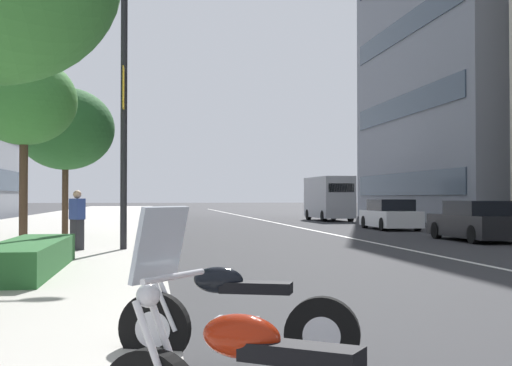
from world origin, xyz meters
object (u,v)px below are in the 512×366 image
car_approaching_light (477,222)px  street_lamp_with_banners (137,65)px  motorcycle_mid_row (234,321)px  street_tree_mid_sidewalk (66,129)px  car_following_behind (390,215)px  street_tree_far_plaza (24,101)px  delivery_van_ahead (329,198)px  pedestrian_on_plaza (77,220)px

car_approaching_light → street_lamp_with_banners: street_lamp_with_banners is taller
motorcycle_mid_row → street_lamp_with_banners: 13.86m
car_approaching_light → street_tree_mid_sidewalk: 14.86m
car_following_behind → street_tree_far_plaza: size_ratio=0.93×
street_tree_mid_sidewalk → delivery_van_ahead: bearing=-36.0°
car_approaching_light → pedestrian_on_plaza: 14.04m
car_following_behind → street_lamp_with_banners: 18.25m
delivery_van_ahead → pedestrian_on_plaza: delivery_van_ahead is taller
car_following_behind → street_tree_far_plaza: bearing=134.6°
street_tree_mid_sidewalk → motorcycle_mid_row: bearing=-168.9°
street_lamp_with_banners → pedestrian_on_plaza: street_lamp_with_banners is taller
car_approaching_light → pedestrian_on_plaza: size_ratio=2.90×
car_following_behind → street_tree_mid_sidewalk: size_ratio=0.90×
delivery_van_ahead → car_approaching_light: bearing=178.0°
car_following_behind → pedestrian_on_plaza: size_ratio=2.97×
car_approaching_light → street_tree_mid_sidewalk: (1.80, 14.39, 3.27)m
car_following_behind → street_lamp_with_banners: street_lamp_with_banners is taller
motorcycle_mid_row → street_tree_far_plaza: (12.59, 4.01, 3.61)m
car_approaching_light → car_following_behind: (9.05, 0.03, 0.01)m
motorcycle_mid_row → street_lamp_with_banners: bearing=-65.5°
motorcycle_mid_row → car_approaching_light: bearing=-102.4°
car_following_behind → delivery_van_ahead: (12.92, -0.29, 0.85)m
car_following_behind → delivery_van_ahead: delivery_van_ahead is taller
car_approaching_light → street_tree_far_plaza: street_tree_far_plaza is taller
street_tree_far_plaza → street_tree_mid_sidewalk: (6.36, -0.31, -0.10)m
motorcycle_mid_row → street_tree_far_plaza: 13.70m
delivery_van_ahead → street_tree_far_plaza: (-26.53, 14.95, 2.50)m
street_tree_far_plaza → motorcycle_mid_row: bearing=-162.3°
car_approaching_light → street_lamp_with_banners: size_ratio=0.55×
car_approaching_light → street_lamp_with_banners: bearing=109.2°
street_lamp_with_banners → car_following_behind: bearing=-41.7°
motorcycle_mid_row → pedestrian_on_plaza: pedestrian_on_plaza is taller
motorcycle_mid_row → delivery_van_ahead: delivery_van_ahead is taller
delivery_van_ahead → street_tree_mid_sidewalk: bearing=142.7°
delivery_van_ahead → car_following_behind: bearing=177.4°
pedestrian_on_plaza → car_following_behind: bearing=-173.7°
car_approaching_light → street_tree_mid_sidewalk: size_ratio=0.88×
delivery_van_ahead → street_tree_mid_sidewalk: size_ratio=1.11×
street_tree_far_plaza → street_tree_mid_sidewalk: bearing=-2.8°
car_following_behind → street_tree_mid_sidewalk: bearing=118.6°
street_tree_mid_sidewalk → street_tree_far_plaza: bearing=177.2°
street_tree_far_plaza → delivery_van_ahead: bearing=-29.4°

